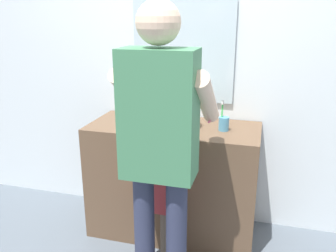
{
  "coord_description": "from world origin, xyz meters",
  "views": [
    {
      "loc": [
        0.6,
        -2.02,
        1.6
      ],
      "look_at": [
        0.0,
        0.15,
        0.89
      ],
      "focal_mm": 37.7,
      "sensor_mm": 36.0,
      "label": 1
    }
  ],
  "objects_px": {
    "toothbrush_cup": "(224,123)",
    "soap_bottle": "(128,112)",
    "child_toddler": "(157,191)",
    "adult_parent": "(160,134)"
  },
  "relations": [
    {
      "from": "toothbrush_cup",
      "to": "soap_bottle",
      "type": "relative_size",
      "value": 1.25
    },
    {
      "from": "soap_bottle",
      "to": "child_toddler",
      "type": "distance_m",
      "value": 0.68
    },
    {
      "from": "toothbrush_cup",
      "to": "adult_parent",
      "type": "xyz_separation_m",
      "value": [
        -0.26,
        -0.63,
        0.1
      ]
    },
    {
      "from": "toothbrush_cup",
      "to": "soap_bottle",
      "type": "xyz_separation_m",
      "value": [
        -0.72,
        0.05,
        0.01
      ]
    },
    {
      "from": "soap_bottle",
      "to": "child_toddler",
      "type": "relative_size",
      "value": 0.18
    },
    {
      "from": "toothbrush_cup",
      "to": "child_toddler",
      "type": "xyz_separation_m",
      "value": [
        -0.35,
        -0.39,
        -0.37
      ]
    },
    {
      "from": "adult_parent",
      "to": "soap_bottle",
      "type": "bearing_deg",
      "value": 123.92
    },
    {
      "from": "soap_bottle",
      "to": "toothbrush_cup",
      "type": "bearing_deg",
      "value": -3.71
    },
    {
      "from": "toothbrush_cup",
      "to": "child_toddler",
      "type": "distance_m",
      "value": 0.64
    },
    {
      "from": "toothbrush_cup",
      "to": "child_toddler",
      "type": "bearing_deg",
      "value": -132.47
    }
  ]
}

